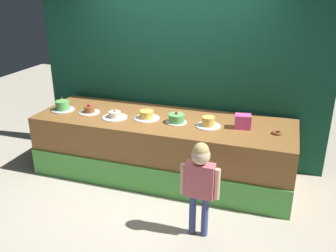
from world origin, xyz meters
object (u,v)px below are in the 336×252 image
(cake_left, at_px, (89,110))
(cake_far_right, at_px, (208,122))
(pink_box, at_px, (243,121))
(cake_center_left, at_px, (115,115))
(cake_far_left, at_px, (63,106))
(cake_right, at_px, (176,119))
(donut, at_px, (277,133))
(cake_center_right, at_px, (147,115))
(child_figure, at_px, (200,177))

(cake_left, xyz_separation_m, cake_far_right, (1.63, 0.03, 0.01))
(pink_box, bearing_deg, cake_center_left, -174.24)
(cake_far_left, relative_size, cake_right, 1.20)
(cake_far_left, height_order, cake_left, cake_far_left)
(donut, distance_m, cake_right, 1.22)
(cake_far_left, bearing_deg, cake_center_right, 2.75)
(cake_left, bearing_deg, child_figure, -29.14)
(cake_far_left, xyz_separation_m, cake_right, (1.63, 0.04, -0.01))
(cake_center_right, distance_m, cake_right, 0.41)
(cake_far_left, height_order, cake_far_right, cake_far_left)
(cake_right, bearing_deg, cake_left, -178.71)
(cake_far_right, bearing_deg, donut, 1.31)
(pink_box, relative_size, cake_right, 0.72)
(cake_center_right, bearing_deg, cake_left, -177.06)
(cake_right, bearing_deg, cake_far_right, 0.41)
(donut, xyz_separation_m, cake_center_right, (-1.63, -0.01, 0.03))
(cake_left, distance_m, cake_right, 1.22)
(cake_center_left, distance_m, cake_center_right, 0.42)
(cake_far_left, height_order, cake_center_right, cake_far_left)
(donut, distance_m, cake_far_right, 0.82)
(cake_far_left, bearing_deg, donut, 1.32)
(cake_center_left, xyz_separation_m, cake_right, (0.82, 0.09, 0.02))
(cake_center_left, bearing_deg, cake_far_right, 4.29)
(pink_box, relative_size, cake_far_left, 0.60)
(cake_far_left, xyz_separation_m, cake_center_left, (0.82, -0.04, -0.03))
(donut, xyz_separation_m, cake_far_right, (-0.82, -0.02, 0.03))
(donut, xyz_separation_m, cake_center_left, (-2.04, -0.11, 0.02))
(cake_center_right, bearing_deg, cake_far_right, -0.81)
(cake_center_right, bearing_deg, pink_box, 2.87)
(donut, height_order, cake_center_left, cake_center_left)
(cake_right, xyz_separation_m, cake_far_right, (0.41, 0.00, -0.00))
(child_figure, xyz_separation_m, cake_left, (-1.78, 1.00, 0.17))
(cake_left, xyz_separation_m, cake_right, (1.22, 0.03, 0.01))
(donut, height_order, cake_left, cake_left)
(cake_left, bearing_deg, cake_far_left, -177.65)
(cake_center_right, distance_m, cake_far_right, 0.82)
(cake_center_left, distance_m, cake_far_right, 1.23)
(donut, distance_m, cake_left, 2.45)
(cake_left, bearing_deg, cake_right, 1.29)
(cake_center_left, height_order, cake_far_right, cake_far_right)
(donut, distance_m, cake_center_left, 2.04)
(donut, height_order, cake_right, cake_right)
(cake_far_left, bearing_deg, cake_center_left, -3.13)
(donut, bearing_deg, child_figure, -122.32)
(child_figure, relative_size, cake_center_left, 3.18)
(cake_left, bearing_deg, cake_far_right, 1.07)
(cake_far_left, distance_m, cake_left, 0.41)
(pink_box, xyz_separation_m, cake_right, (-0.82, -0.08, -0.03))
(child_figure, distance_m, pink_box, 1.15)
(cake_far_left, relative_size, cake_center_right, 0.96)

